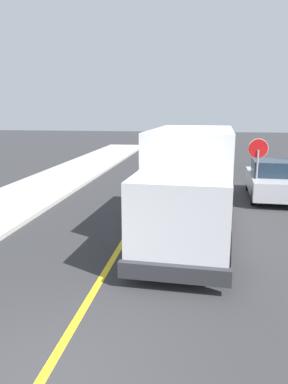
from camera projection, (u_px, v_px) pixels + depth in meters
The scene contains 9 objects.
ground_plane at pixel (39, 384), 5.28m from camera, with size 120.00×120.00×0.00m, color #303033.
centre_line_yellow at pixel (144, 206), 14.93m from camera, with size 0.16×56.00×0.01m, color gold.
box_truck at pixel (190, 178), 11.25m from camera, with size 2.76×7.29×3.20m.
parked_car_near at pixel (207, 171), 18.43m from camera, with size 1.85×4.42×1.67m.
parked_car_mid at pixel (193, 154), 25.28m from camera, with size 1.91×4.44×1.67m.
parked_car_far at pixel (201, 145), 32.02m from camera, with size 1.86×4.42×1.67m.
parked_car_furthest at pixel (196, 138), 39.24m from camera, with size 2.01×4.48×1.67m.
parked_van_across at pixel (271, 180), 16.14m from camera, with size 1.98×4.47×1.67m.
stop_sign at pixel (258, 158), 15.03m from camera, with size 0.80×0.10×2.65m.
Camera 1 is at (2.16, -4.29, 3.81)m, focal length 34.91 mm.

